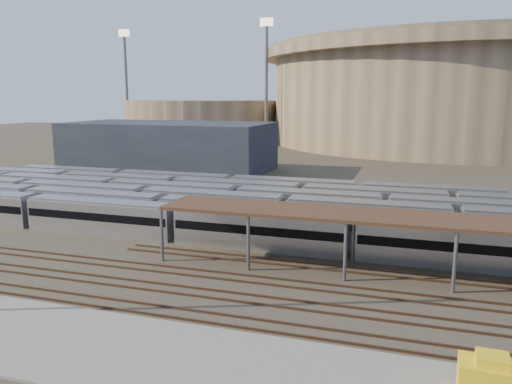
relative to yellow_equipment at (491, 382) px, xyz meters
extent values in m
plane|color=#383026|center=(-18.50, 13.72, -1.18)|extent=(420.00, 420.00, 0.00)
cube|color=gray|center=(-23.50, -1.28, -1.08)|extent=(50.00, 9.00, 0.20)
cube|color=silver|center=(-28.33, 21.72, 0.62)|extent=(112.00, 2.90, 3.60)
cube|color=silver|center=(-13.67, 25.92, 0.62)|extent=(112.00, 2.90, 3.60)
cube|color=silver|center=(-18.42, 30.12, 0.62)|extent=(112.00, 2.90, 3.60)
cube|color=silver|center=(-26.06, 34.32, 0.62)|extent=(112.00, 2.90, 3.60)
cube|color=silver|center=(-18.36, 38.52, 0.62)|extent=(112.00, 2.90, 3.60)
cube|color=silver|center=(-11.20, 42.72, 0.62)|extent=(112.00, 2.90, 3.60)
cylinder|color=#5C5C61|center=(-26.50, 15.02, 1.32)|extent=(0.30, 0.30, 5.00)
cylinder|color=#5C5C61|center=(-26.50, 20.42, 1.32)|extent=(0.30, 0.30, 5.00)
cylinder|color=#5C5C61|center=(-17.93, 15.02, 1.32)|extent=(0.30, 0.30, 5.00)
cylinder|color=#5C5C61|center=(-17.93, 20.42, 1.32)|extent=(0.30, 0.30, 5.00)
cylinder|color=#5C5C61|center=(-9.36, 15.02, 1.32)|extent=(0.30, 0.30, 5.00)
cylinder|color=#5C5C61|center=(-9.36, 20.42, 1.32)|extent=(0.30, 0.30, 5.00)
cylinder|color=#5C5C61|center=(-0.79, 15.02, 1.32)|extent=(0.30, 0.30, 5.00)
cylinder|color=#5C5C61|center=(-0.79, 20.42, 1.32)|extent=(0.30, 0.30, 5.00)
cube|color=#3E2019|center=(3.50, 17.72, 3.97)|extent=(60.00, 6.00, 0.30)
cube|color=#4C3323|center=(-18.50, 11.97, -1.09)|extent=(170.00, 0.12, 0.18)
cube|color=#4C3323|center=(-18.50, 13.47, -1.09)|extent=(170.00, 0.12, 0.18)
cube|color=#4C3323|center=(-18.50, 7.97, -1.09)|extent=(170.00, 0.12, 0.18)
cube|color=#4C3323|center=(-18.50, 9.47, -1.09)|extent=(170.00, 0.12, 0.18)
cube|color=#4C3323|center=(-18.50, 3.97, -1.09)|extent=(170.00, 0.12, 0.18)
cube|color=#4C3323|center=(-18.50, 5.47, -1.09)|extent=(170.00, 0.12, 0.18)
cylinder|color=gray|center=(6.50, 153.72, 12.82)|extent=(116.00, 116.00, 28.00)
cylinder|color=gray|center=(6.50, 153.72, 28.32)|extent=(124.00, 124.00, 3.00)
cylinder|color=#6C5F4C|center=(6.50, 153.72, 30.57)|extent=(120.00, 120.00, 1.50)
cylinder|color=gray|center=(-78.50, 143.72, 5.82)|extent=(56.00, 56.00, 14.00)
cube|color=#1E232D|center=(-53.50, 68.72, 3.82)|extent=(42.00, 20.00, 10.00)
cylinder|color=#5C5C61|center=(-48.50, 123.72, 16.82)|extent=(1.00, 1.00, 36.00)
cube|color=#FFF2CC|center=(-48.50, 123.72, 36.02)|extent=(4.00, 0.60, 2.40)
cylinder|color=#5C5C61|center=(-103.50, 133.72, 16.82)|extent=(1.00, 1.00, 36.00)
cube|color=#FFF2CC|center=(-103.50, 133.72, 36.02)|extent=(4.00, 0.60, 2.40)
cylinder|color=#5C5C61|center=(-28.50, 173.72, 16.82)|extent=(1.00, 1.00, 36.00)
cube|color=#FFF2CC|center=(-28.50, 173.72, 36.02)|extent=(4.00, 0.60, 2.40)
cube|color=yellow|center=(0.00, 0.00, 0.00)|extent=(3.21, 2.09, 1.95)
camera|label=1|loc=(-4.35, -25.39, 14.14)|focal=35.00mm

